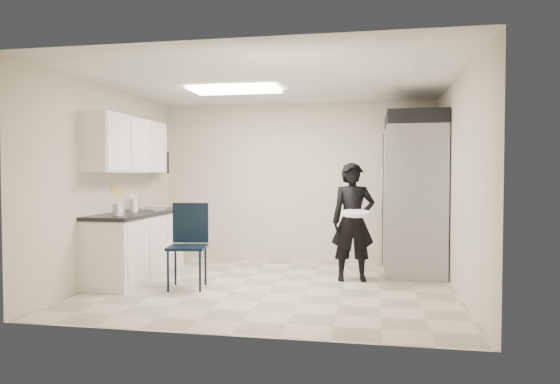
% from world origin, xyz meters
% --- Properties ---
extents(floor, '(4.50, 4.50, 0.00)m').
position_xyz_m(floor, '(0.00, 0.00, 0.00)').
color(floor, '#C4B49A').
rests_on(floor, ground).
extents(ceiling, '(4.50, 4.50, 0.00)m').
position_xyz_m(ceiling, '(0.00, 0.00, 2.60)').
color(ceiling, silver).
rests_on(ceiling, back_wall).
extents(back_wall, '(4.50, 0.00, 4.50)m').
position_xyz_m(back_wall, '(0.00, 2.00, 1.30)').
color(back_wall, beige).
rests_on(back_wall, floor).
extents(left_wall, '(0.00, 4.00, 4.00)m').
position_xyz_m(left_wall, '(-2.25, 0.00, 1.30)').
color(left_wall, beige).
rests_on(left_wall, floor).
extents(right_wall, '(0.00, 4.00, 4.00)m').
position_xyz_m(right_wall, '(2.25, 0.00, 1.30)').
color(right_wall, beige).
rests_on(right_wall, floor).
extents(ceiling_panel, '(1.20, 0.60, 0.02)m').
position_xyz_m(ceiling_panel, '(-0.60, 0.40, 2.57)').
color(ceiling_panel, white).
rests_on(ceiling_panel, ceiling).
extents(lower_counter, '(0.60, 1.90, 0.86)m').
position_xyz_m(lower_counter, '(-1.95, 0.20, 0.43)').
color(lower_counter, silver).
rests_on(lower_counter, floor).
extents(countertop, '(0.64, 1.95, 0.05)m').
position_xyz_m(countertop, '(-1.95, 0.20, 0.89)').
color(countertop, black).
rests_on(countertop, lower_counter).
extents(sink, '(0.42, 0.40, 0.14)m').
position_xyz_m(sink, '(-1.93, 0.45, 0.87)').
color(sink, gray).
rests_on(sink, countertop).
extents(faucet, '(0.02, 0.02, 0.24)m').
position_xyz_m(faucet, '(-2.13, 0.45, 1.02)').
color(faucet, silver).
rests_on(faucet, countertop).
extents(upper_cabinets, '(0.35, 1.80, 0.75)m').
position_xyz_m(upper_cabinets, '(-2.08, 0.20, 1.83)').
color(upper_cabinets, silver).
rests_on(upper_cabinets, left_wall).
extents(towel_dispenser, '(0.22, 0.30, 0.35)m').
position_xyz_m(towel_dispenser, '(-2.14, 1.35, 1.62)').
color(towel_dispenser, black).
rests_on(towel_dispenser, left_wall).
extents(notice_sticker_left, '(0.00, 0.12, 0.07)m').
position_xyz_m(notice_sticker_left, '(-2.24, 0.10, 1.22)').
color(notice_sticker_left, yellow).
rests_on(notice_sticker_left, left_wall).
extents(notice_sticker_right, '(0.00, 0.12, 0.07)m').
position_xyz_m(notice_sticker_right, '(-2.24, 0.30, 1.18)').
color(notice_sticker_right, yellow).
rests_on(notice_sticker_right, left_wall).
extents(commercial_fridge, '(0.80, 1.35, 2.10)m').
position_xyz_m(commercial_fridge, '(1.83, 1.27, 1.05)').
color(commercial_fridge, gray).
rests_on(commercial_fridge, floor).
extents(fridge_compressor, '(0.80, 1.35, 0.20)m').
position_xyz_m(fridge_compressor, '(1.83, 1.27, 2.20)').
color(fridge_compressor, black).
rests_on(fridge_compressor, commercial_fridge).
extents(folding_chair, '(0.52, 0.52, 1.03)m').
position_xyz_m(folding_chair, '(-1.04, -0.31, 0.52)').
color(folding_chair, black).
rests_on(folding_chair, floor).
extents(man_tuxedo, '(0.64, 0.48, 1.58)m').
position_xyz_m(man_tuxedo, '(0.99, 0.53, 0.79)').
color(man_tuxedo, black).
rests_on(man_tuxedo, floor).
extents(bucket_lid, '(0.43, 0.43, 0.05)m').
position_xyz_m(bucket_lid, '(1.03, 0.28, 0.92)').
color(bucket_lid, white).
rests_on(bucket_lid, man_tuxedo).
extents(soap_bottle_a, '(0.15, 0.15, 0.28)m').
position_xyz_m(soap_bottle_a, '(-1.86, -0.09, 1.05)').
color(soap_bottle_a, white).
rests_on(soap_bottle_a, countertop).
extents(soap_bottle_b, '(0.13, 0.13, 0.22)m').
position_xyz_m(soap_bottle_b, '(-1.89, -0.44, 1.02)').
color(soap_bottle_b, '#A5A4B0').
rests_on(soap_bottle_b, countertop).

